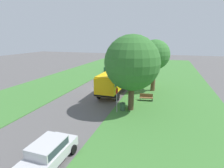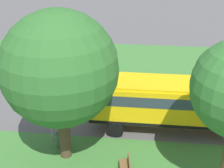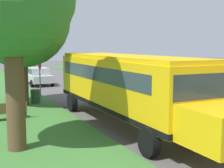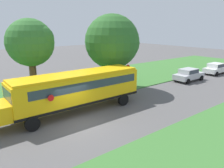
{
  "view_description": "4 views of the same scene",
  "coord_description": "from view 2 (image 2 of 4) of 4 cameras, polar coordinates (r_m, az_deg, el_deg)",
  "views": [
    {
      "loc": [
        -9.34,
        24.74,
        7.6
      ],
      "look_at": [
        -2.38,
        3.23,
        1.6
      ],
      "focal_mm": 28.0,
      "sensor_mm": 36.0,
      "label": 1
    },
    {
      "loc": [
        -19.14,
        3.34,
        10.74
      ],
      "look_at": [
        0.26,
        5.57,
        1.59
      ],
      "focal_mm": 50.0,
      "sensor_mm": 36.0,
      "label": 2
    },
    {
      "loc": [
        -8.94,
        -11.26,
        3.62
      ],
      "look_at": [
        -1.73,
        3.85,
        1.52
      ],
      "focal_mm": 50.0,
      "sensor_mm": 36.0,
      "label": 3
    },
    {
      "loc": [
        12.39,
        -6.95,
        6.66
      ],
      "look_at": [
        -2.29,
        4.56,
        1.75
      ],
      "focal_mm": 35.0,
      "sensor_mm": 36.0,
      "label": 4
    }
  ],
  "objects": [
    {
      "name": "ground_plane",
      "position": [
        22.2,
        14.4,
        -4.7
      ],
      "size": [
        120.0,
        120.0,
        0.0
      ],
      "primitive_type": "plane",
      "color": "#565454"
    },
    {
      "name": "grass_far_side",
      "position": [
        30.29,
        12.48,
        3.8
      ],
      "size": [
        10.0,
        80.0,
        0.07
      ],
      "primitive_type": "cube",
      "color": "#3D7533",
      "rests_on": "ground"
    },
    {
      "name": "school_bus",
      "position": [
        19.06,
        12.99,
        -3.15
      ],
      "size": [
        2.85,
        12.42,
        3.16
      ],
      "color": "yellow",
      "rests_on": "ground"
    },
    {
      "name": "oak_tree_roadside_mid",
      "position": [
        15.16,
        -10.08,
        2.84
      ],
      "size": [
        5.68,
        5.68,
        7.99
      ],
      "color": "#4C3826",
      "rests_on": "ground"
    },
    {
      "name": "stop_sign",
      "position": [
        17.86,
        -11.24,
        -5.71
      ],
      "size": [
        0.08,
        0.68,
        2.74
      ],
      "color": "gray",
      "rests_on": "ground"
    },
    {
      "name": "trash_bin",
      "position": [
        18.0,
        -9.29,
        -10.14
      ],
      "size": [
        0.56,
        0.56,
        0.9
      ],
      "primitive_type": "cylinder",
      "color": "#2D4C33",
      "rests_on": "ground"
    }
  ]
}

